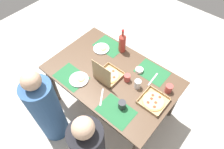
# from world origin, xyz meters

# --- Properties ---
(ground_plane) EXTENTS (6.00, 6.00, 0.00)m
(ground_plane) POSITION_xyz_m (0.00, 0.00, 0.00)
(ground_plane) COLOR beige
(dining_table) EXTENTS (1.47, 0.95, 0.73)m
(dining_table) POSITION_xyz_m (0.00, 0.00, 0.63)
(dining_table) COLOR #3F3328
(dining_table) RESTS_ON ground_plane
(placemat_near_left) EXTENTS (0.36, 0.26, 0.00)m
(placemat_near_left) POSITION_xyz_m (-0.33, -0.33, 0.73)
(placemat_near_left) COLOR #236638
(placemat_near_left) RESTS_ON dining_table
(placemat_near_right) EXTENTS (0.36, 0.26, 0.00)m
(placemat_near_right) POSITION_xyz_m (0.33, -0.33, 0.73)
(placemat_near_right) COLOR #236638
(placemat_near_right) RESTS_ON dining_table
(placemat_far_left) EXTENTS (0.36, 0.26, 0.00)m
(placemat_far_left) POSITION_xyz_m (-0.33, 0.33, 0.73)
(placemat_far_left) COLOR #236638
(placemat_far_left) RESTS_ON dining_table
(placemat_far_right) EXTENTS (0.36, 0.26, 0.00)m
(placemat_far_right) POSITION_xyz_m (0.33, 0.33, 0.73)
(placemat_far_right) COLOR #236638
(placemat_far_right) RESTS_ON dining_table
(pizza_box_edge_far) EXTENTS (0.26, 0.26, 0.04)m
(pizza_box_edge_far) POSITION_xyz_m (-0.56, -0.01, 0.75)
(pizza_box_edge_far) COLOR tan
(pizza_box_edge_far) RESTS_ON dining_table
(pizza_box_corner_right) EXTENTS (0.26, 0.26, 0.29)m
(pizza_box_corner_right) POSITION_xyz_m (0.01, 0.06, 0.78)
(pizza_box_corner_right) COLOR tan
(pizza_box_corner_right) RESTS_ON dining_table
(plate_far_left) EXTENTS (0.20, 0.20, 0.03)m
(plate_far_left) POSITION_xyz_m (0.37, -0.22, 0.74)
(plate_far_left) COLOR white
(plate_far_left) RESTS_ON dining_table
(plate_near_left) EXTENTS (0.22, 0.22, 0.03)m
(plate_near_left) POSITION_xyz_m (0.23, 0.30, 0.74)
(plate_near_left) COLOR white
(plate_near_left) RESTS_ON dining_table
(soda_bottle) EXTENTS (0.09, 0.09, 0.32)m
(soda_bottle) POSITION_xyz_m (0.16, -0.38, 0.87)
(soda_bottle) COLOR #B2382D
(soda_bottle) RESTS_ON dining_table
(cup_dark) EXTENTS (0.08, 0.08, 0.09)m
(cup_dark) POSITION_xyz_m (-0.60, -0.22, 0.78)
(cup_dark) COLOR #BF4742
(cup_dark) RESTS_ON dining_table
(cup_red) EXTENTS (0.07, 0.07, 0.09)m
(cup_red) POSITION_xyz_m (-0.18, -0.05, 0.78)
(cup_red) COLOR #BF4742
(cup_red) RESTS_ON dining_table
(cup_clear_right) EXTENTS (0.08, 0.08, 0.09)m
(cup_clear_right) POSITION_xyz_m (-0.35, 0.25, 0.78)
(cup_clear_right) COLOR #333338
(cup_clear_right) RESTS_ON dining_table
(cup_spare) EXTENTS (0.07, 0.07, 0.11)m
(cup_spare) POSITION_xyz_m (-0.32, -0.05, 0.79)
(cup_spare) COLOR silver
(cup_spare) RESTS_ON dining_table
(condiment_bowl) EXTENTS (0.09, 0.09, 0.04)m
(condiment_bowl) POSITION_xyz_m (-0.21, -0.24, 0.75)
(condiment_bowl) COLOR white
(condiment_bowl) RESTS_ON dining_table
(knife_by_near_left) EXTENTS (0.03, 0.21, 0.00)m
(knife_by_near_left) POSITION_xyz_m (-0.39, -0.24, 0.74)
(knife_by_near_left) COLOR #B7B7BC
(knife_by_near_left) RESTS_ON dining_table
(knife_by_far_right) EXTENTS (0.13, 0.18, 0.00)m
(knife_by_far_right) POSITION_xyz_m (-0.11, 0.30, 0.74)
(knife_by_far_right) COLOR #B7B7BC
(knife_by_far_right) RESTS_ON dining_table
(diner_right_seat) EXTENTS (0.32, 0.32, 1.18)m
(diner_right_seat) POSITION_xyz_m (0.33, 0.74, 0.53)
(diner_right_seat) COLOR #33598C
(diner_right_seat) RESTS_ON ground_plane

